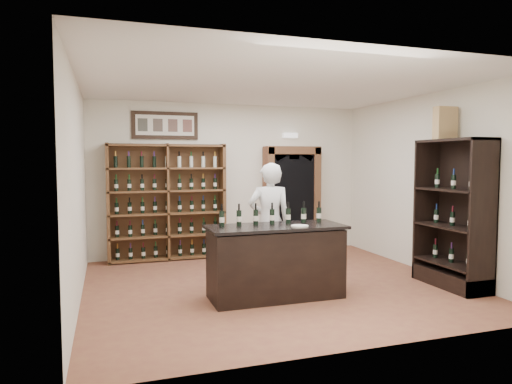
# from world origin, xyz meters

# --- Properties ---
(floor) EXTENTS (5.50, 5.50, 0.00)m
(floor) POSITION_xyz_m (0.00, 0.00, 0.00)
(floor) COLOR brown
(floor) RESTS_ON ground
(ceiling) EXTENTS (5.50, 5.50, 0.00)m
(ceiling) POSITION_xyz_m (0.00, 0.00, 3.00)
(ceiling) COLOR white
(ceiling) RESTS_ON wall_back
(wall_back) EXTENTS (5.50, 0.04, 3.00)m
(wall_back) POSITION_xyz_m (0.00, 2.50, 1.50)
(wall_back) COLOR beige
(wall_back) RESTS_ON ground
(wall_left) EXTENTS (0.04, 5.00, 3.00)m
(wall_left) POSITION_xyz_m (-2.75, 0.00, 1.50)
(wall_left) COLOR beige
(wall_left) RESTS_ON ground
(wall_right) EXTENTS (0.04, 5.00, 3.00)m
(wall_right) POSITION_xyz_m (2.75, 0.00, 1.50)
(wall_right) COLOR beige
(wall_right) RESTS_ON ground
(wine_shelf) EXTENTS (2.20, 0.38, 2.20)m
(wine_shelf) POSITION_xyz_m (-1.30, 2.33, 1.10)
(wine_shelf) COLOR brown
(wine_shelf) RESTS_ON ground
(framed_picture) EXTENTS (1.25, 0.04, 0.52)m
(framed_picture) POSITION_xyz_m (-1.30, 2.47, 2.55)
(framed_picture) COLOR black
(framed_picture) RESTS_ON wall_back
(arched_doorway) EXTENTS (1.17, 0.35, 2.17)m
(arched_doorway) POSITION_xyz_m (1.25, 2.33, 1.14)
(arched_doorway) COLOR black
(arched_doorway) RESTS_ON ground
(emergency_light) EXTENTS (0.30, 0.10, 0.10)m
(emergency_light) POSITION_xyz_m (1.25, 2.42, 2.40)
(emergency_light) COLOR white
(emergency_light) RESTS_ON wall_back
(tasting_counter) EXTENTS (1.88, 0.78, 1.00)m
(tasting_counter) POSITION_xyz_m (-0.20, -0.60, 0.49)
(tasting_counter) COLOR black
(tasting_counter) RESTS_ON ground
(counter_bottle_0) EXTENTS (0.07, 0.07, 0.30)m
(counter_bottle_0) POSITION_xyz_m (-0.92, -0.45, 1.11)
(counter_bottle_0) COLOR black
(counter_bottle_0) RESTS_ON tasting_counter
(counter_bottle_1) EXTENTS (0.07, 0.07, 0.30)m
(counter_bottle_1) POSITION_xyz_m (-0.68, -0.45, 1.11)
(counter_bottle_1) COLOR black
(counter_bottle_1) RESTS_ON tasting_counter
(counter_bottle_2) EXTENTS (0.07, 0.07, 0.30)m
(counter_bottle_2) POSITION_xyz_m (-0.44, -0.45, 1.11)
(counter_bottle_2) COLOR black
(counter_bottle_2) RESTS_ON tasting_counter
(counter_bottle_3) EXTENTS (0.07, 0.07, 0.30)m
(counter_bottle_3) POSITION_xyz_m (-0.20, -0.45, 1.11)
(counter_bottle_3) COLOR black
(counter_bottle_3) RESTS_ON tasting_counter
(counter_bottle_4) EXTENTS (0.07, 0.07, 0.30)m
(counter_bottle_4) POSITION_xyz_m (0.04, -0.45, 1.11)
(counter_bottle_4) COLOR black
(counter_bottle_4) RESTS_ON tasting_counter
(counter_bottle_5) EXTENTS (0.07, 0.07, 0.30)m
(counter_bottle_5) POSITION_xyz_m (0.28, -0.45, 1.11)
(counter_bottle_5) COLOR black
(counter_bottle_5) RESTS_ON tasting_counter
(counter_bottle_6) EXTENTS (0.07, 0.07, 0.30)m
(counter_bottle_6) POSITION_xyz_m (0.52, -0.45, 1.11)
(counter_bottle_6) COLOR black
(counter_bottle_6) RESTS_ON tasting_counter
(side_cabinet) EXTENTS (0.48, 1.20, 2.20)m
(side_cabinet) POSITION_xyz_m (2.52, -0.90, 0.75)
(side_cabinet) COLOR black
(side_cabinet) RESTS_ON ground
(shopkeeper) EXTENTS (0.75, 0.57, 1.85)m
(shopkeeper) POSITION_xyz_m (0.03, 0.29, 0.92)
(shopkeeper) COLOR silver
(shopkeeper) RESTS_ON ground
(plate) EXTENTS (0.23, 0.23, 0.02)m
(plate) POSITION_xyz_m (0.06, -0.81, 1.01)
(plate) COLOR beige
(plate) RESTS_ON tasting_counter
(wine_crate) EXTENTS (0.35, 0.14, 0.49)m
(wine_crate) POSITION_xyz_m (2.50, -0.67, 2.45)
(wine_crate) COLOR tan
(wine_crate) RESTS_ON side_cabinet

